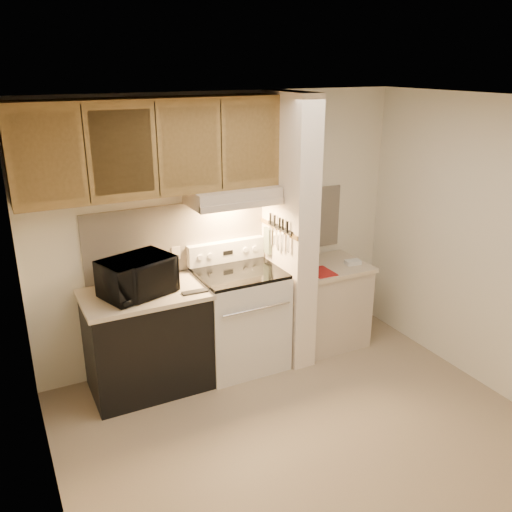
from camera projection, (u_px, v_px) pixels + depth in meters
floor at (303, 432)px, 4.24m from camera, size 3.60×3.60×0.00m
ceiling at (315, 101)px, 3.40m from camera, size 3.60×3.60×0.00m
wall_back at (223, 229)px, 5.08m from camera, size 3.60×2.50×0.02m
wall_left at (37, 340)px, 3.06m from camera, size 0.02×3.00×2.50m
wall_right at (489, 247)px, 4.59m from camera, size 0.02×3.00×2.50m
backsplash at (224, 231)px, 5.08m from camera, size 2.60×0.02×0.63m
range_body at (240, 320)px, 5.06m from camera, size 0.76×0.65×0.92m
oven_window at (255, 330)px, 4.78m from camera, size 0.50×0.01×0.30m
oven_handle at (257, 309)px, 4.67m from camera, size 0.65×0.02×0.02m
cooktop at (239, 273)px, 4.90m from camera, size 0.74×0.64×0.03m
range_backguard at (226, 251)px, 5.10m from camera, size 0.76×0.08×0.20m
range_display at (228, 253)px, 5.06m from camera, size 0.10×0.01×0.04m
range_knob_left_outer at (200, 257)px, 4.94m from camera, size 0.05×0.02×0.05m
range_knob_left_inner at (210, 256)px, 4.98m from camera, size 0.05×0.02×0.05m
range_knob_right_inner at (245, 250)px, 5.14m from camera, size 0.05×0.02×0.05m
range_knob_right_outer at (255, 248)px, 5.18m from camera, size 0.05×0.02×0.05m
dishwasher_front at (148, 342)px, 4.70m from camera, size 1.00×0.63×0.87m
left_countertop at (144, 295)px, 4.55m from camera, size 1.04×0.67×0.04m
spoon_rest at (195, 292)px, 4.53m from camera, size 0.22×0.08×0.01m
teal_jar at (142, 277)px, 4.73m from camera, size 0.11×0.11×0.11m
outlet at (176, 253)px, 4.91m from camera, size 0.08×0.01×0.12m
microwave at (137, 277)px, 4.45m from camera, size 0.67×0.55×0.32m
partition_pillar at (289, 232)px, 5.00m from camera, size 0.22×0.70×2.50m
pillar_trim at (278, 228)px, 4.94m from camera, size 0.01×0.70×0.04m
knife_strip at (280, 228)px, 4.89m from camera, size 0.02×0.42×0.04m
knife_blade_a at (288, 244)px, 4.77m from camera, size 0.01×0.03×0.16m
knife_handle_a at (287, 227)px, 4.74m from camera, size 0.02×0.02×0.10m
knife_blade_b at (283, 242)px, 4.86m from camera, size 0.01×0.04×0.18m
knife_handle_b at (283, 225)px, 4.81m from camera, size 0.02×0.02×0.10m
knife_blade_c at (278, 240)px, 4.93m from camera, size 0.01×0.04×0.20m
knife_handle_c at (280, 223)px, 4.85m from camera, size 0.02×0.02×0.10m
knife_blade_d at (275, 236)px, 4.98m from camera, size 0.01×0.04×0.16m
knife_handle_d at (275, 220)px, 4.93m from camera, size 0.02×0.02×0.10m
knife_blade_e at (271, 235)px, 5.05m from camera, size 0.01×0.04×0.18m
knife_handle_e at (270, 218)px, 5.00m from camera, size 0.02×0.02×0.10m
oven_mitt at (268, 241)px, 5.13m from camera, size 0.03×0.11×0.25m
right_cab_base at (326, 306)px, 5.49m from camera, size 0.70×0.60×0.81m
right_countertop at (328, 266)px, 5.34m from camera, size 0.74×0.64×0.04m
red_folder at (322, 272)px, 5.13m from camera, size 0.21×0.28×0.01m
white_box at (353, 262)px, 5.34m from camera, size 0.16×0.12×0.04m
range_hood at (232, 195)px, 4.77m from camera, size 0.78×0.44×0.15m
hood_lip at (243, 205)px, 4.61m from camera, size 0.78×0.04×0.06m
upper_cabinets at (151, 147)px, 4.36m from camera, size 2.18×0.33×0.77m
cab_door_a at (47, 158)px, 3.88m from camera, size 0.46×0.01×0.63m
cab_gap_a at (86, 155)px, 3.99m from camera, size 0.01×0.01×0.73m
cab_door_b at (122, 152)px, 4.11m from camera, size 0.46×0.01×0.63m
cab_gap_b at (157, 150)px, 4.22m from camera, size 0.01×0.01×0.73m
cab_door_c at (190, 147)px, 4.34m from camera, size 0.46×0.01×0.63m
cab_gap_c at (221, 145)px, 4.45m from camera, size 0.01×0.01×0.73m
cab_door_d at (251, 143)px, 4.57m from camera, size 0.46×0.01×0.63m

